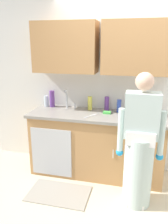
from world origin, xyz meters
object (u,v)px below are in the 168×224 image
object	(u,v)px
bottle_cleaner_spray	(52,99)
bottle_water_short	(107,103)
sponge	(107,113)
bottle_dish_liquid	(119,106)
sink	(67,112)
bottle_soap	(46,101)
knife_on_counter	(91,116)
person_at_sink	(139,152)
cup_by_sink	(131,117)
bottle_water_tall	(90,103)

from	to	relation	value
bottle_cleaner_spray	bottle_water_short	distance (m)	0.86
bottle_water_short	sponge	distance (m)	0.20
bottle_water_short	bottle_dish_liquid	bearing A→B (deg)	-20.45
sponge	sink	bearing A→B (deg)	-176.20
sink	bottle_soap	xyz separation A→B (m)	(-0.40, 0.20, 0.10)
bottle_soap	bottle_water_short	distance (m)	0.96
bottle_cleaner_spray	knife_on_counter	bearing A→B (deg)	-25.13
bottle_soap	knife_on_counter	distance (m)	0.86
knife_on_counter	bottle_cleaner_spray	bearing A→B (deg)	-82.71
person_at_sink	bottle_water_short	bearing A→B (deg)	122.70
bottle_water_short	cup_by_sink	size ratio (longest dim) A/B	2.30
knife_on_counter	bottle_soap	bearing A→B (deg)	-79.84
sink	bottle_soap	size ratio (longest dim) A/B	2.92
bottle_dish_liquid	bottle_cleaner_spray	xyz separation A→B (m)	(-1.05, 0.05, 0.03)
bottle_cleaner_spray	cup_by_sink	size ratio (longest dim) A/B	2.89
person_at_sink	sponge	world-z (taller)	person_at_sink
cup_by_sink	sponge	world-z (taller)	cup_by_sink
bottle_dish_liquid	bottle_water_short	bearing A→B (deg)	159.55
bottle_water_short	sponge	size ratio (longest dim) A/B	1.85
bottle_water_tall	bottle_cleaner_spray	bearing A→B (deg)	177.87
person_at_sink	sponge	distance (m)	0.82
bottle_water_tall	sponge	world-z (taller)	bottle_water_tall
person_at_sink	bottle_soap	world-z (taller)	person_at_sink
bottle_water_tall	bottle_water_short	size ratio (longest dim) A/B	0.99
person_at_sink	bottle_cleaner_spray	size ratio (longest dim) A/B	6.31
bottle_soap	sponge	distance (m)	1.01
cup_by_sink	bottle_cleaner_spray	bearing A→B (deg)	163.42
bottle_cleaner_spray	bottle_water_short	bearing A→B (deg)	1.56
bottle_soap	sponge	xyz separation A→B (m)	(0.99, -0.16, -0.07)
bottle_dish_liquid	bottle_water_tall	bearing A→B (deg)	176.84
bottle_water_tall	cup_by_sink	world-z (taller)	bottle_water_tall
sink	sponge	size ratio (longest dim) A/B	4.55
person_at_sink	bottle_dish_liquid	size ratio (longest dim) A/B	8.60
bottle_cleaner_spray	bottle_water_short	world-z (taller)	bottle_cleaner_spray
sink	bottle_cleaner_spray	bearing A→B (deg)	146.55
person_at_sink	sink	bearing A→B (deg)	151.79
knife_on_counter	bottle_dish_liquid	bearing A→B (deg)	160.18
sink	knife_on_counter	xyz separation A→B (m)	(0.39, -0.13, 0.02)
bottle_cleaner_spray	cup_by_sink	world-z (taller)	bottle_cleaner_spray
sink	knife_on_counter	world-z (taller)	sink
sink	bottle_water_tall	world-z (taller)	sink
bottle_water_tall	bottle_cleaner_spray	world-z (taller)	bottle_cleaner_spray
bottle_soap	cup_by_sink	bearing A→B (deg)	-15.39
knife_on_counter	cup_by_sink	bearing A→B (deg)	117.82
bottle_water_tall	bottle_cleaner_spray	xyz separation A→B (m)	(-0.61, 0.02, 0.03)
bottle_dish_liquid	sink	bearing A→B (deg)	-168.65
person_at_sink	bottle_dish_liquid	xyz separation A→B (m)	(-0.32, 0.73, 0.34)
sink	bottle_dish_liquid	xyz separation A→B (m)	(0.75, 0.15, 0.11)
sink	bottle_water_short	size ratio (longest dim) A/B	2.45
bottle_cleaner_spray	bottle_soap	bearing A→B (deg)	-179.64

